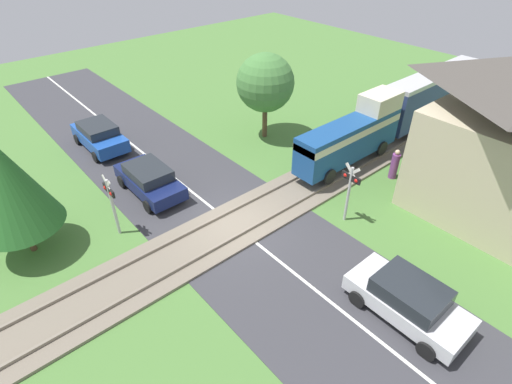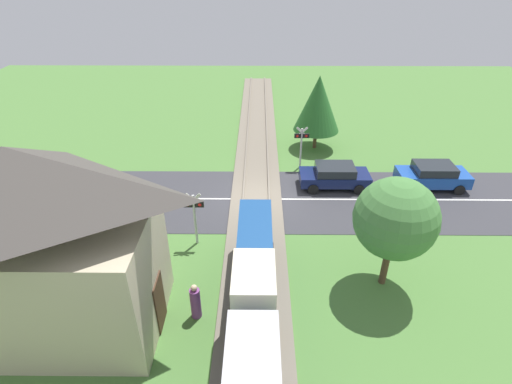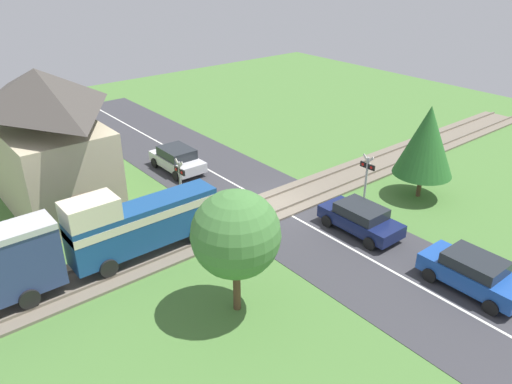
# 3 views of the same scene
# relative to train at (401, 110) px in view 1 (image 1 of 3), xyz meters

# --- Properties ---
(ground_plane) EXTENTS (60.00, 60.00, 0.00)m
(ground_plane) POSITION_rel_train_xyz_m (0.00, -11.80, -1.87)
(ground_plane) COLOR #4C7A38
(road_surface) EXTENTS (48.00, 6.40, 0.02)m
(road_surface) POSITION_rel_train_xyz_m (0.00, -11.80, -1.86)
(road_surface) COLOR #38383D
(road_surface) RESTS_ON ground_plane
(track_bed) EXTENTS (2.80, 48.00, 0.24)m
(track_bed) POSITION_rel_train_xyz_m (0.00, -11.80, -1.80)
(track_bed) COLOR #756B5B
(track_bed) RESTS_ON ground_plane
(train) EXTENTS (1.58, 15.20, 3.18)m
(train) POSITION_rel_train_xyz_m (0.00, 0.00, 0.00)
(train) COLOR navy
(train) RESTS_ON track_bed
(car_near_crossing) EXTENTS (3.97, 1.86, 1.37)m
(car_near_crossing) POSITION_rel_train_xyz_m (-4.49, -13.24, -1.14)
(car_near_crossing) COLOR #141E4C
(car_near_crossing) RESTS_ON ground_plane
(car_far_side) EXTENTS (3.87, 1.91, 1.42)m
(car_far_side) POSITION_rel_train_xyz_m (7.17, -10.36, -1.12)
(car_far_side) COLOR silver
(car_far_side) RESTS_ON ground_plane
(car_behind_queue) EXTENTS (3.95, 1.89, 1.45)m
(car_behind_queue) POSITION_rel_train_xyz_m (-10.12, -13.24, -1.10)
(car_behind_queue) COLOR #1E4CA8
(car_behind_queue) RESTS_ON ground_plane
(crossing_signal_west_approach) EXTENTS (0.90, 0.18, 2.73)m
(crossing_signal_west_approach) POSITION_rel_train_xyz_m (-2.74, -15.66, -0.10)
(crossing_signal_west_approach) COLOR #B7B7B7
(crossing_signal_west_approach) RESTS_ON ground_plane
(crossing_signal_east_approach) EXTENTS (0.90, 0.18, 2.73)m
(crossing_signal_east_approach) POSITION_rel_train_xyz_m (2.74, -7.94, -0.10)
(crossing_signal_east_approach) COLOR #B7B7B7
(crossing_signal_east_approach) RESTS_ON ground_plane
(pedestrian_by_station) EXTENTS (0.38, 0.38, 1.55)m
(pedestrian_by_station) POSITION_rel_train_xyz_m (2.17, -3.55, -1.16)
(pedestrian_by_station) COLOR #7F3D84
(pedestrian_by_station) RESTS_ON ground_plane
(tree_roadside_hedge) EXTENTS (3.17, 3.17, 4.80)m
(tree_roadside_hedge) POSITION_rel_train_xyz_m (-5.27, -5.40, 1.33)
(tree_roadside_hedge) COLOR brown
(tree_roadside_hedge) RESTS_ON ground_plane
(tree_beyond_track) EXTENTS (3.08, 3.08, 5.02)m
(tree_beyond_track) POSITION_rel_train_xyz_m (-4.02, -18.64, 1.30)
(tree_beyond_track) COLOR brown
(tree_beyond_track) RESTS_ON ground_plane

